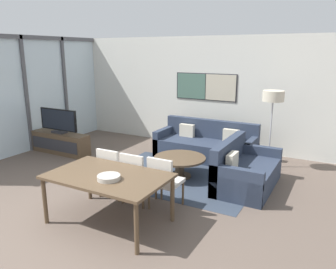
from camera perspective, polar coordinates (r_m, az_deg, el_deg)
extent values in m
plane|color=brown|center=(4.98, -19.77, -15.78)|extent=(24.00, 24.00, 0.00)
cube|color=silver|center=(8.57, 5.41, 7.37)|extent=(7.95, 0.06, 2.80)
cube|color=#2D2D33|center=(8.44, 6.58, 8.25)|extent=(1.64, 0.01, 0.68)
cube|color=#4C7060|center=(8.60, 4.07, 8.42)|extent=(0.78, 0.02, 0.64)
cube|color=beige|center=(8.30, 9.15, 8.06)|extent=(0.78, 0.02, 0.64)
cube|color=silver|center=(8.71, -23.58, 6.35)|extent=(0.02, 5.06, 2.80)
cube|color=#515156|center=(8.63, -24.37, 15.24)|extent=(0.07, 5.06, 0.10)
cube|color=#515156|center=(8.68, -23.45, 6.34)|extent=(0.07, 0.08, 2.80)
cube|color=#515156|center=(9.51, -17.46, 7.46)|extent=(0.07, 0.08, 2.80)
cube|color=#333D4C|center=(6.59, 2.04, -7.29)|extent=(2.98, 2.16, 0.01)
cube|color=brown|center=(8.42, -18.23, -1.40)|extent=(1.59, 0.39, 0.50)
cube|color=#2D2D33|center=(8.29, -19.23, -1.72)|extent=(1.47, 0.01, 0.28)
cube|color=#2D2D33|center=(8.35, -18.38, 0.43)|extent=(0.36, 0.20, 0.05)
cube|color=#2D2D33|center=(8.34, -18.41, 0.86)|extent=(0.06, 0.03, 0.08)
cube|color=black|center=(8.29, -18.54, 2.48)|extent=(1.13, 0.04, 0.52)
cube|color=black|center=(8.27, -18.66, 2.45)|extent=(1.05, 0.01, 0.47)
cube|color=#2D384C|center=(7.63, 6.41, -2.68)|extent=(2.28, 0.91, 0.42)
cube|color=#2D384C|center=(7.90, 7.48, -0.47)|extent=(2.28, 0.16, 0.85)
cube|color=#2D384C|center=(8.05, -0.63, -1.01)|extent=(0.14, 0.91, 0.60)
cube|color=#2D384C|center=(7.29, 14.24, -3.12)|extent=(0.14, 0.91, 0.60)
cube|color=beige|center=(7.92, 3.33, 0.72)|extent=(0.36, 0.12, 0.30)
cube|color=beige|center=(7.53, 10.92, -0.24)|extent=(0.36, 0.12, 0.30)
cube|color=#2D384C|center=(6.20, 13.68, -7.06)|extent=(0.91, 1.60, 0.42)
cube|color=#2D384C|center=(6.23, 10.48, -4.68)|extent=(0.16, 1.60, 0.85)
cube|color=#2D384C|center=(5.52, 11.71, -8.68)|extent=(0.91, 0.14, 0.60)
cube|color=#2D384C|center=(6.84, 15.34, -4.34)|extent=(0.91, 0.14, 0.60)
cube|color=beige|center=(5.80, 11.10, -4.64)|extent=(0.12, 0.36, 0.30)
cylinder|color=brown|center=(6.58, 2.04, -7.20)|extent=(0.46, 0.46, 0.03)
cylinder|color=brown|center=(6.52, 2.05, -5.82)|extent=(0.18, 0.18, 0.37)
cylinder|color=brown|center=(6.45, 2.07, -4.13)|extent=(1.02, 1.02, 0.04)
cube|color=brown|center=(4.74, -10.42, -7.14)|extent=(1.70, 1.05, 0.04)
cylinder|color=brown|center=(5.10, -20.66, -10.76)|extent=(0.06, 0.06, 0.69)
cylinder|color=brown|center=(4.13, -5.50, -16.01)|extent=(0.06, 0.06, 0.69)
cylinder|color=brown|center=(5.68, -13.55, -7.58)|extent=(0.06, 0.06, 0.69)
cylinder|color=brown|center=(4.84, 0.79, -11.18)|extent=(0.06, 0.06, 0.69)
cube|color=beige|center=(5.71, -9.09, -6.39)|extent=(0.46, 0.46, 0.06)
cube|color=beige|center=(5.48, -10.49, -4.75)|extent=(0.42, 0.05, 0.41)
cylinder|color=brown|center=(5.77, -11.81, -8.75)|extent=(0.04, 0.04, 0.40)
cylinder|color=brown|center=(5.53, -8.60, -9.62)|extent=(0.04, 0.04, 0.40)
cylinder|color=brown|center=(6.05, -9.36, -7.50)|extent=(0.04, 0.04, 0.40)
cylinder|color=brown|center=(5.83, -6.21, -8.26)|extent=(0.04, 0.04, 0.40)
cube|color=beige|center=(5.43, -5.06, -7.37)|extent=(0.46, 0.46, 0.06)
cube|color=beige|center=(5.19, -6.37, -5.69)|extent=(0.42, 0.05, 0.41)
cylinder|color=brown|center=(5.47, -7.95, -9.86)|extent=(0.04, 0.04, 0.40)
cylinder|color=brown|center=(5.26, -4.38, -10.79)|extent=(0.04, 0.04, 0.40)
cylinder|color=brown|center=(5.77, -5.57, -8.48)|extent=(0.04, 0.04, 0.40)
cylinder|color=brown|center=(5.57, -2.12, -9.28)|extent=(0.04, 0.04, 0.40)
cube|color=beige|center=(5.22, -0.33, -8.22)|extent=(0.46, 0.46, 0.06)
cube|color=beige|center=(4.97, -1.48, -6.52)|extent=(0.42, 0.05, 0.41)
cylinder|color=brown|center=(5.25, -3.35, -10.85)|extent=(0.04, 0.04, 0.40)
cylinder|color=brown|center=(5.07, 0.58, -11.79)|extent=(0.04, 0.04, 0.40)
cylinder|color=brown|center=(5.56, -1.14, -9.32)|extent=(0.04, 0.04, 0.40)
cylinder|color=brown|center=(5.39, 2.61, -10.13)|extent=(0.04, 0.04, 0.40)
cylinder|color=#B7B2A8|center=(4.55, -10.27, -7.37)|extent=(0.32, 0.32, 0.06)
torus|color=#B7B2A8|center=(4.54, -10.28, -7.10)|extent=(0.32, 0.32, 0.02)
cylinder|color=#2D2D33|center=(7.44, 16.98, -5.30)|extent=(0.28, 0.28, 0.02)
cylinder|color=#B7B7BC|center=(7.24, 17.39, 0.04)|extent=(0.03, 0.03, 1.40)
cylinder|color=beige|center=(7.09, 17.88, 6.41)|extent=(0.44, 0.44, 0.22)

